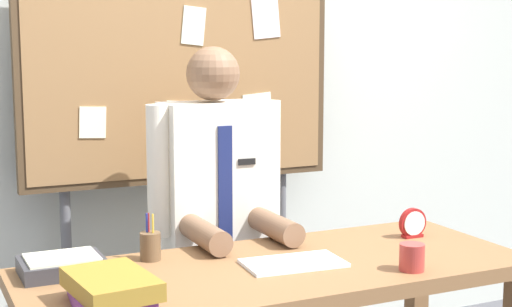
{
  "coord_description": "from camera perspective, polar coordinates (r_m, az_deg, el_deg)",
  "views": [
    {
      "loc": [
        -1.11,
        -2.2,
        1.48
      ],
      "look_at": [
        0.0,
        0.17,
        1.1
      ],
      "focal_mm": 54.22,
      "sensor_mm": 36.0,
      "label": 1
    }
  ],
  "objects": [
    {
      "name": "pen_holder",
      "position": [
        2.64,
        -7.81,
        -6.76
      ],
      "size": [
        0.07,
        0.07,
        0.16
      ],
      "color": "brown",
      "rests_on": "desk"
    },
    {
      "name": "bulletin_board",
      "position": [
        3.32,
        -5.56,
        5.92
      ],
      "size": [
        1.38,
        0.09,
        1.87
      ],
      "color": "#4C3823",
      "rests_on": "ground_plane"
    },
    {
      "name": "person",
      "position": [
        3.07,
        -3.01,
        -6.8
      ],
      "size": [
        0.55,
        0.56,
        1.46
      ],
      "color": "#2D2D33",
      "rests_on": "ground_plane"
    },
    {
      "name": "open_notebook",
      "position": [
        2.58,
        2.77,
        -8.07
      ],
      "size": [
        0.34,
        0.21,
        0.01
      ],
      "primitive_type": "cube",
      "rotation": [
        0.0,
        0.0,
        -0.08
      ],
      "color": "white",
      "rests_on": "desk"
    },
    {
      "name": "desk_clock",
      "position": [
        2.97,
        11.49,
        -5.13
      ],
      "size": [
        0.11,
        0.04,
        0.11
      ],
      "color": "maroon",
      "rests_on": "desk"
    },
    {
      "name": "back_wall",
      "position": [
        3.51,
        -6.69,
        6.09
      ],
      "size": [
        6.4,
        0.08,
        2.7
      ],
      "primitive_type": "cube",
      "color": "silver",
      "rests_on": "ground_plane"
    },
    {
      "name": "paper_tray",
      "position": [
        2.55,
        -14.11,
        -8.01
      ],
      "size": [
        0.26,
        0.2,
        0.06
      ],
      "color": "#333338",
      "rests_on": "desk"
    },
    {
      "name": "desk",
      "position": [
        2.6,
        1.58,
        -10.28
      ],
      "size": [
        1.68,
        0.68,
        0.75
      ],
      "color": "brown",
      "rests_on": "ground_plane"
    },
    {
      "name": "book_stack",
      "position": [
        2.21,
        -10.65,
        -9.88
      ],
      "size": [
        0.23,
        0.33,
        0.09
      ],
      "color": "#72337F",
      "rests_on": "desk"
    },
    {
      "name": "coffee_mug",
      "position": [
        2.55,
        11.43,
        -7.51
      ],
      "size": [
        0.08,
        0.08,
        0.09
      ],
      "primitive_type": "cylinder",
      "color": "#B23833",
      "rests_on": "desk"
    }
  ]
}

